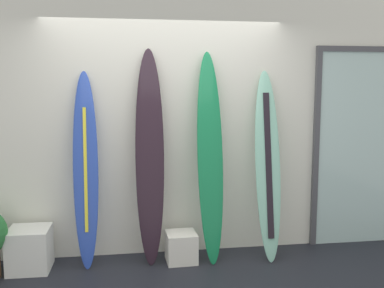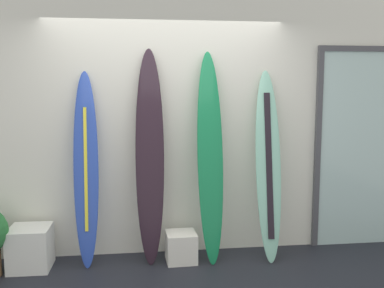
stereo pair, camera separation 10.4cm
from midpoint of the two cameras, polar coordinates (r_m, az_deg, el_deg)
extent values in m
cube|color=silver|center=(4.87, -4.24, 2.47)|extent=(7.20, 0.20, 2.80)
ellipsoid|color=#2B4AB2|center=(4.62, -14.06, -3.17)|extent=(0.26, 0.39, 1.97)
cube|color=yellow|center=(4.60, -14.09, -3.17)|extent=(0.04, 0.22, 1.23)
ellipsoid|color=#291B25|center=(4.58, -6.06, -1.60)|extent=(0.31, 0.39, 2.21)
cone|color=black|center=(4.73, -5.85, -12.71)|extent=(0.07, 0.08, 0.11)
ellipsoid|color=#177D48|center=(4.61, 1.69, -1.67)|extent=(0.27, 0.44, 2.18)
ellipsoid|color=#85C6AD|center=(4.77, 9.04, -2.62)|extent=(0.29, 0.51, 1.99)
cube|color=black|center=(4.74, 9.14, -2.60)|extent=(0.08, 0.35, 1.50)
cone|color=black|center=(4.85, 9.38, -12.51)|extent=(0.07, 0.09, 0.11)
cube|color=white|center=(4.84, -20.62, -12.47)|extent=(0.41, 0.41, 0.42)
cube|color=white|center=(4.77, -2.03, -13.02)|extent=(0.32, 0.32, 0.31)
cube|color=silver|center=(5.43, 19.93, -0.65)|extent=(0.97, 0.02, 2.20)
cube|color=#47474C|center=(5.21, 14.97, -0.79)|extent=(0.06, 0.06, 2.20)
cube|color=#47474C|center=(5.40, 20.47, 11.29)|extent=(1.09, 0.06, 0.06)
camera|label=1|loc=(0.05, -90.65, -0.09)|focal=41.75mm
camera|label=2|loc=(0.05, 89.35, 0.09)|focal=41.75mm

